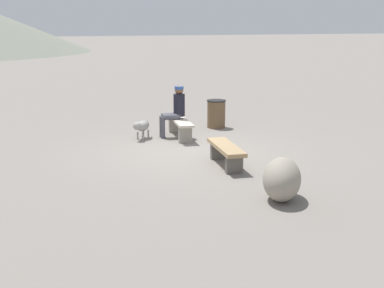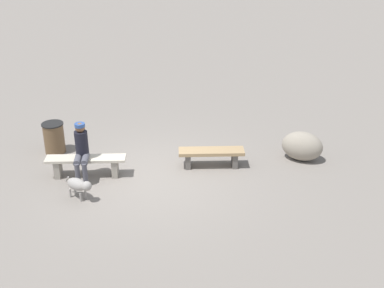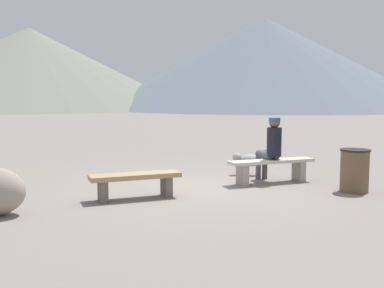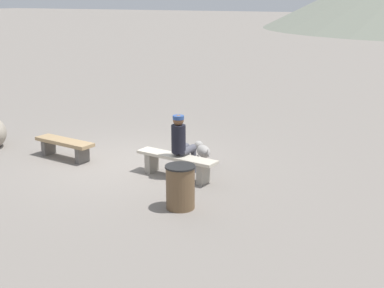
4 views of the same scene
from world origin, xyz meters
name	(u,v)px [view 2 (image 2 of 4)]	position (x,y,z in m)	size (l,w,h in m)	color
ground	(151,178)	(0.00, 0.00, -0.03)	(210.00, 210.00, 0.06)	gray
bench_left	(211,155)	(-1.45, -0.29, 0.31)	(1.57, 0.61, 0.43)	#605B56
bench_right	(86,163)	(1.44, -0.32, 0.33)	(1.83, 0.61, 0.47)	gray
seated_person	(81,149)	(1.50, -0.22, 0.75)	(0.35, 0.65, 1.32)	black
dog	(79,185)	(1.57, 0.65, 0.33)	(0.58, 0.57, 0.48)	gray
trash_bin	(54,138)	(2.24, -1.70, 0.39)	(0.53, 0.53, 0.78)	brown
boulder	(302,146)	(-3.68, -0.27, 0.36)	(0.63, 0.98, 0.72)	gray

